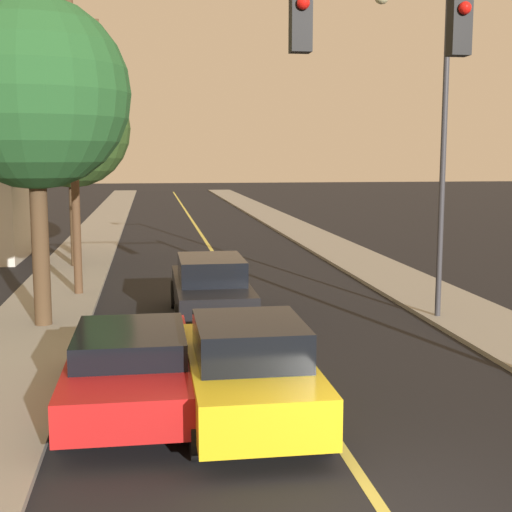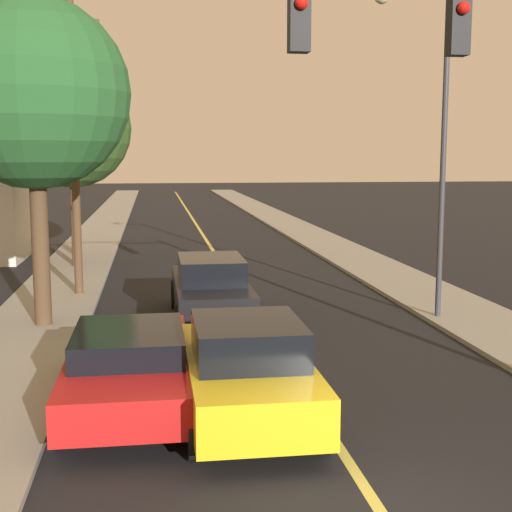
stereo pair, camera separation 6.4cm
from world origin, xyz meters
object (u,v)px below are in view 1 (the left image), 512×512
(car_outer_lane_front, at_px, (131,364))
(traffic_signal_mast, at_px, (485,97))
(car_near_lane_front, at_px, (248,369))
(streetlamp_right, at_px, (429,114))
(tree_left_far, at_px, (70,128))
(car_near_lane_second, at_px, (211,287))
(tree_left_near, at_px, (34,94))
(utility_pole_left, at_px, (74,144))

(car_outer_lane_front, bearing_deg, traffic_signal_mast, -4.69)
(car_near_lane_front, relative_size, streetlamp_right, 0.56)
(car_near_lane_front, height_order, tree_left_far, tree_left_far)
(car_near_lane_second, bearing_deg, traffic_signal_mast, -59.01)
(car_near_lane_second, distance_m, tree_left_far, 10.69)
(traffic_signal_mast, bearing_deg, streetlamp_right, 76.82)
(tree_left_far, bearing_deg, tree_left_near, -88.89)
(car_near_lane_second, bearing_deg, tree_left_near, -175.22)
(traffic_signal_mast, distance_m, streetlamp_right, 5.82)
(car_outer_lane_front, xyz_separation_m, streetlamp_right, (7.05, 5.20, 4.37))
(streetlamp_right, bearing_deg, car_near_lane_second, 170.96)
(traffic_signal_mast, bearing_deg, car_near_lane_front, -174.10)
(streetlamp_right, xyz_separation_m, utility_pole_left, (-8.81, 4.34, -0.67))
(car_near_lane_second, relative_size, utility_pole_left, 0.60)
(car_near_lane_second, xyz_separation_m, traffic_signal_mast, (3.90, -6.50, 4.21))
(car_near_lane_front, bearing_deg, tree_left_far, 104.94)
(utility_pole_left, height_order, tree_left_far, utility_pole_left)
(car_near_lane_front, relative_size, tree_left_near, 0.58)
(car_near_lane_front, distance_m, car_outer_lane_front, 2.02)
(car_near_lane_second, distance_m, traffic_signal_mast, 8.67)
(car_outer_lane_front, relative_size, streetlamp_right, 0.64)
(car_near_lane_second, xyz_separation_m, tree_left_near, (-4.03, -0.34, 4.66))
(tree_left_near, bearing_deg, car_outer_lane_front, -68.75)
(traffic_signal_mast, height_order, tree_left_far, tree_left_far)
(car_outer_lane_front, bearing_deg, streetlamp_right, 36.40)
(car_outer_lane_front, bearing_deg, utility_pole_left, 100.44)
(tree_left_near, bearing_deg, utility_pole_left, 83.25)
(tree_left_near, distance_m, tree_left_far, 9.23)
(tree_left_far, bearing_deg, car_near_lane_second, -64.63)
(streetlamp_right, bearing_deg, tree_left_near, 176.94)
(car_near_lane_front, height_order, car_near_lane_second, same)
(streetlamp_right, xyz_separation_m, tree_left_far, (-9.44, 9.71, -0.04))
(car_outer_lane_front, height_order, traffic_signal_mast, traffic_signal_mast)
(car_near_lane_second, xyz_separation_m, tree_left_far, (-4.21, 8.88, 4.22))
(car_near_lane_front, distance_m, utility_pole_left, 11.59)
(car_near_lane_front, relative_size, tree_left_far, 0.62)
(streetlamp_right, bearing_deg, tree_left_far, 134.19)
(car_outer_lane_front, bearing_deg, car_near_lane_second, 73.21)
(car_near_lane_second, xyz_separation_m, utility_pole_left, (-3.58, 3.51, 3.59))
(car_near_lane_second, bearing_deg, streetlamp_right, -9.04)
(tree_left_near, xyz_separation_m, tree_left_far, (-0.18, 9.21, -0.44))
(car_near_lane_second, relative_size, traffic_signal_mast, 0.73)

